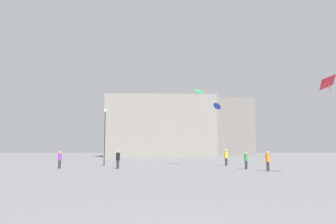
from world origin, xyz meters
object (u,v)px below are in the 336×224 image
object	(u,v)px
kite_crimson_delta	(326,83)
lamppost_east	(105,129)
kite_emerald_delta	(200,92)
person_in_yellow	(226,157)
building_left_hall	(161,127)
building_centre_hall	(224,129)
person_in_green	(246,160)
kite_cobalt_diamond	(217,106)
person_in_black	(118,159)
person_in_purple	(60,159)
person_in_orange	(268,160)

from	to	relation	value
kite_crimson_delta	lamppost_east	world-z (taller)	kite_crimson_delta
kite_emerald_delta	person_in_yellow	bearing A→B (deg)	30.04
kite_crimson_delta	building_left_hall	bearing A→B (deg)	102.59
kite_emerald_delta	building_centre_hall	bearing A→B (deg)	76.66
building_left_hall	lamppost_east	bearing A→B (deg)	-98.16
person_in_green	building_left_hall	world-z (taller)	building_left_hall
kite_cobalt_diamond	building_left_hall	world-z (taller)	building_left_hall
person_in_black	kite_cobalt_diamond	xyz separation A→B (m)	(11.46, 12.28, 6.59)
person_in_black	building_left_hall	xyz separation A→B (m)	(3.63, 45.74, 6.12)
person_in_black	person_in_green	xyz separation A→B (m)	(11.75, -0.88, -0.07)
kite_emerald_delta	building_centre_hall	xyz separation A→B (m)	(13.49, 56.89, -0.31)
person_in_purple	kite_emerald_delta	bearing A→B (deg)	-46.43
person_in_purple	person_in_black	bearing A→B (deg)	-64.86
kite_cobalt_diamond	building_left_hall	xyz separation A→B (m)	(-7.83, 33.47, -0.47)
kite_crimson_delta	building_centre_hall	world-z (taller)	building_centre_hall
kite_emerald_delta	building_left_hall	bearing A→B (deg)	96.14
lamppost_east	building_centre_hall	bearing A→B (deg)	66.83
person_in_black	building_centre_hall	size ratio (longest dim) A/B	0.10
person_in_yellow	person_in_black	xyz separation A→B (m)	(-11.21, -5.63, -0.04)
person_in_yellow	kite_crimson_delta	world-z (taller)	kite_crimson_delta
person_in_purple	lamppost_east	bearing A→B (deg)	-6.17
building_left_hall	lamppost_east	size ratio (longest dim) A/B	4.09
kite_emerald_delta	lamppost_east	world-z (taller)	kite_emerald_delta
building_left_hall	building_centre_hall	distance (m)	23.44
kite_emerald_delta	person_in_black	bearing A→B (deg)	-154.65
kite_cobalt_diamond	kite_crimson_delta	bearing A→B (deg)	-78.37
person_in_black	person_in_green	size ratio (longest dim) A/B	1.09
person_in_purple	lamppost_east	distance (m)	6.52
person_in_purple	kite_crimson_delta	size ratio (longest dim) A/B	0.28
person_in_green	kite_cobalt_diamond	xyz separation A→B (m)	(-0.29, 13.16, 6.67)
person_in_yellow	lamppost_east	xyz separation A→B (m)	(-13.41, -0.58, 3.04)
kite_emerald_delta	kite_cobalt_diamond	size ratio (longest dim) A/B	0.95
person_in_green	building_centre_hall	bearing A→B (deg)	-65.77
person_in_orange	kite_emerald_delta	bearing A→B (deg)	-101.19
person_in_black	kite_cobalt_diamond	distance (m)	18.04
kite_crimson_delta	building_left_hall	size ratio (longest dim) A/B	0.23
person_in_green	kite_emerald_delta	bearing A→B (deg)	-19.39
kite_emerald_delta	building_centre_hall	size ratio (longest dim) A/B	0.41
kite_emerald_delta	building_left_hall	size ratio (longest dim) A/B	0.28
person_in_green	kite_crimson_delta	world-z (taller)	kite_crimson_delta
person_in_purple	building_left_hall	xyz separation A→B (m)	(9.16, 45.33, 6.18)
person_in_yellow	kite_crimson_delta	bearing A→B (deg)	-175.50
kite_emerald_delta	lamppost_east	size ratio (longest dim) A/B	1.13
person_in_purple	building_left_hall	bearing A→B (deg)	18.00
person_in_orange	building_centre_hall	distance (m)	65.09
person_in_yellow	building_left_hall	xyz separation A→B (m)	(-7.58, 40.11, 6.08)
person_in_purple	kite_cobalt_diamond	world-z (taller)	kite_cobalt_diamond
person_in_purple	kite_emerald_delta	distance (m)	15.75
person_in_green	kite_cobalt_diamond	size ratio (longest dim) A/B	0.21
kite_emerald_delta	lamppost_east	distance (m)	11.11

